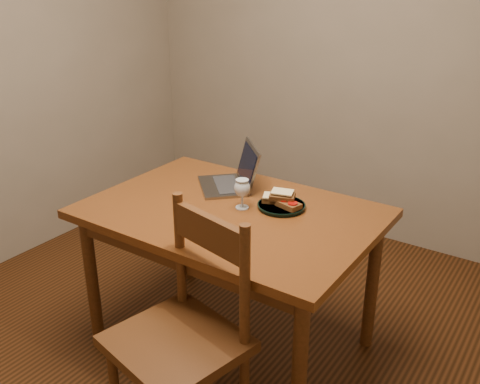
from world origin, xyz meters
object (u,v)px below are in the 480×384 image
Objects in this scene: table at (231,226)px; plate at (281,206)px; chair at (181,327)px; laptop at (234,176)px; milk_glass at (242,194)px.

plate is at bearing 38.04° from table.
laptop reaches higher than chair.
laptop reaches higher than plate.
table is 3.26× the size of laptop.
table is 9.18× the size of milk_glass.
chair is 2.43× the size of plate.
table is at bearing 119.60° from chair.
milk_glass is (0.03, 0.04, 0.16)m from table.
milk_glass is at bearing 115.63° from chair.
chair is 0.92m from laptop.
plate is (0.18, 0.14, 0.10)m from table.
table is 0.62m from chair.
table is 5.87× the size of plate.
milk_glass is 0.36× the size of laptop.
table is at bearing -13.77° from laptop.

